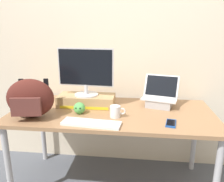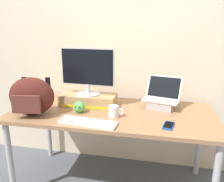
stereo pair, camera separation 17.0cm
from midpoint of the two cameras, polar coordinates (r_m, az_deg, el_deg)
name	(u,v)px [view 2 (the right image)]	position (r m, az deg, el deg)	size (l,w,h in m)	color
back_wall	(122,43)	(2.33, 4.76, 12.18)	(7.00, 0.10, 2.60)	beige
desk	(112,118)	(1.98, 2.48, -6.99)	(1.74, 0.80, 0.74)	#99704C
toner_box_yellow	(88,100)	(2.10, -3.73, -2.23)	(0.51, 0.24, 0.10)	tan
desktop_monitor	(87,71)	(2.03, -3.88, 5.08)	(0.51, 0.22, 0.43)	silver
open_laptop	(162,101)	(2.09, 14.82, -2.52)	(0.36, 0.29, 0.28)	#ADADB2
external_keyboard	(88,122)	(1.70, -3.26, -8.00)	(0.45, 0.17, 0.02)	white
messenger_backpack	(32,96)	(1.92, -17.39, -1.34)	(0.40, 0.29, 0.31)	#4C1E19
coffee_mug	(114,112)	(1.81, 3.21, -5.29)	(0.13, 0.08, 0.09)	silver
cell_phone	(169,125)	(1.73, 16.99, -8.43)	(0.10, 0.16, 0.01)	#19479E
plush_toy	(79,107)	(1.91, -5.81, -4.12)	(0.10, 0.10, 0.10)	#56B256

